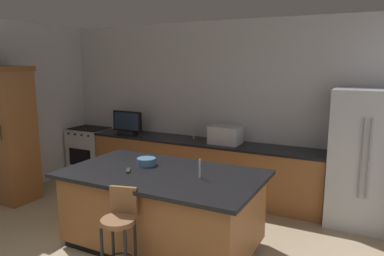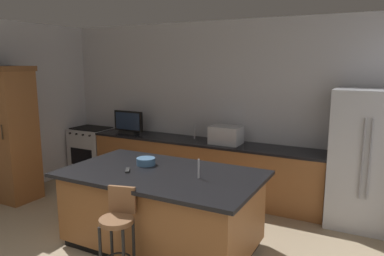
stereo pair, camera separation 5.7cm
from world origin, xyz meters
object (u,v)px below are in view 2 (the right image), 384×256
(microwave, at_px, (226,135))
(fruit_bowl, at_px, (146,161))
(cabinet_tower, at_px, (12,132))
(bar_stool_center, at_px, (118,227))
(range_oven, at_px, (92,151))
(kitchen_island, at_px, (162,208))
(refrigerator, at_px, (366,159))
(tv_monitor, at_px, (128,123))
(tv_remote, at_px, (128,170))

(microwave, bearing_deg, fruit_bowl, -104.42)
(cabinet_tower, xyz_separation_m, bar_stool_center, (2.89, -0.98, -0.54))
(bar_stool_center, bearing_deg, range_oven, 122.59)
(kitchen_island, xyz_separation_m, bar_stool_center, (-0.01, -0.80, 0.10))
(refrigerator, relative_size, range_oven, 1.98)
(kitchen_island, relative_size, tv_monitor, 3.92)
(cabinet_tower, distance_m, tv_remote, 2.55)
(kitchen_island, xyz_separation_m, range_oven, (-2.75, 1.78, -0.01))
(kitchen_island, distance_m, bar_stool_center, 0.81)
(cabinet_tower, bearing_deg, refrigerator, 17.14)
(fruit_bowl, bearing_deg, range_oven, 146.30)
(tv_remote, bearing_deg, tv_monitor, 93.80)
(tv_monitor, xyz_separation_m, bar_stool_center, (1.80, -2.53, -0.53))
(range_oven, xyz_separation_m, tv_remote, (2.38, -1.93, 0.47))
(kitchen_island, bearing_deg, bar_stool_center, -90.60)
(kitchen_island, distance_m, cabinet_tower, 2.97)
(cabinet_tower, xyz_separation_m, tv_remote, (2.52, -0.34, -0.18))
(kitchen_island, bearing_deg, tv_remote, -158.13)
(kitchen_island, distance_m, range_oven, 3.28)
(range_oven, bearing_deg, tv_monitor, -3.06)
(bar_stool_center, height_order, fruit_bowl, fruit_bowl)
(refrigerator, bearing_deg, tv_monitor, 179.96)
(microwave, relative_size, fruit_bowl, 2.04)
(refrigerator, distance_m, tv_monitor, 3.91)
(range_oven, height_order, cabinet_tower, cabinet_tower)
(fruit_bowl, bearing_deg, tv_remote, -97.34)
(fruit_bowl, bearing_deg, cabinet_tower, 179.62)
(refrigerator, distance_m, range_oven, 4.88)
(cabinet_tower, relative_size, tv_monitor, 3.59)
(range_oven, height_order, tv_monitor, tv_monitor)
(refrigerator, distance_m, fruit_bowl, 2.90)
(tv_monitor, distance_m, tv_remote, 2.37)
(tv_monitor, bearing_deg, tv_remote, -52.81)
(cabinet_tower, bearing_deg, microwave, 28.23)
(tv_monitor, relative_size, tv_remote, 3.50)
(range_oven, xyz_separation_m, bar_stool_center, (2.75, -2.58, 0.11))
(kitchen_island, height_order, refrigerator, refrigerator)
(kitchen_island, distance_m, microwave, 1.88)
(tv_monitor, bearing_deg, kitchen_island, -43.80)
(kitchen_island, bearing_deg, tv_monitor, 136.20)
(refrigerator, height_order, cabinet_tower, cabinet_tower)
(range_oven, distance_m, bar_stool_center, 3.77)
(kitchen_island, xyz_separation_m, cabinet_tower, (-2.89, 0.19, 0.64))
(cabinet_tower, height_order, fruit_bowl, cabinet_tower)
(tv_monitor, distance_m, bar_stool_center, 3.15)
(kitchen_island, height_order, microwave, microwave)
(range_oven, relative_size, fruit_bowl, 3.98)
(refrigerator, relative_size, microwave, 3.86)
(refrigerator, relative_size, tv_monitor, 3.12)
(microwave, bearing_deg, tv_monitor, -178.42)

